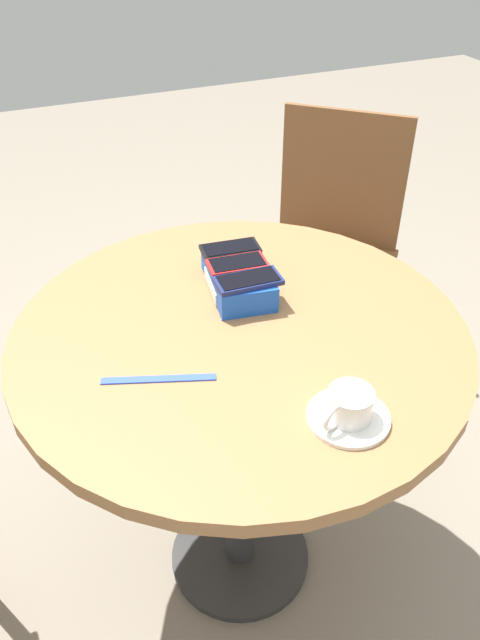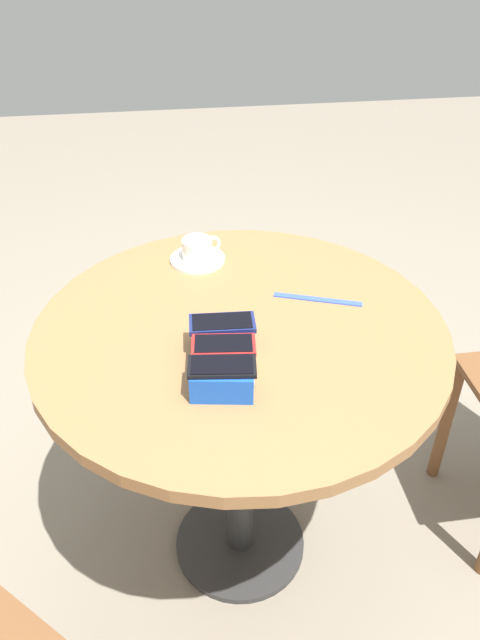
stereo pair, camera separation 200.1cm
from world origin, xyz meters
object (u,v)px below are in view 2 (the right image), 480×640
at_px(phone_black, 222,366).
at_px(lanyard_strap, 318,299).
at_px(round_table, 240,372).
at_px(phone_box, 224,357).
at_px(coffee_cup, 198,248).
at_px(saucer, 198,259).
at_px(phone_navy, 222,323).
at_px(phone_red, 224,345).

distance_m(phone_black, lanyard_strap, 0.37).
relative_size(round_table, phone_black, 6.77).
distance_m(phone_box, coffee_cup, 0.42).
distance_m(saucer, lanyard_strap, 0.33).
bearing_deg(saucer, phone_navy, -176.51).
distance_m(phone_black, saucer, 0.49).
xyz_separation_m(phone_box, phone_navy, (0.06, -0.01, 0.03)).
xyz_separation_m(phone_red, phone_navy, (0.07, -0.01, 0.00)).
relative_size(saucer, coffee_cup, 1.37).
bearing_deg(round_table, lanyard_strap, -67.00).
relative_size(phone_box, phone_red, 1.73).
distance_m(phone_red, saucer, 0.43).
bearing_deg(saucer, phone_black, -179.25).
height_order(phone_black, phone_navy, phone_navy).
bearing_deg(phone_black, phone_navy, -6.71).
height_order(phone_navy, saucer, phone_navy).
distance_m(coffee_cup, lanyard_strap, 0.33).
relative_size(phone_navy, lanyard_strap, 0.67).
xyz_separation_m(phone_red, coffee_cup, (0.42, 0.01, -0.03)).
relative_size(phone_box, lanyard_strap, 1.10).
bearing_deg(phone_black, saucer, 0.75).
bearing_deg(phone_black, round_table, -17.20).
xyz_separation_m(phone_navy, lanyard_strap, (0.14, -0.23, -0.06)).
relative_size(phone_red, lanyard_strap, 0.64).
bearing_deg(phone_red, phone_navy, -4.42).
bearing_deg(phone_red, saucer, 2.22).
relative_size(phone_red, coffee_cup, 1.28).
height_order(phone_box, saucer, phone_box).
bearing_deg(lanyard_strap, phone_navy, 121.49).
relative_size(saucer, lanyard_strap, 0.68).
relative_size(phone_black, phone_navy, 0.98).
bearing_deg(coffee_cup, phone_navy, -176.94).
distance_m(round_table, phone_red, 0.23).
bearing_deg(saucer, lanyard_strap, -129.75).
relative_size(phone_box, coffee_cup, 2.21).
height_order(round_table, phone_navy, phone_navy).
relative_size(phone_navy, coffee_cup, 1.35).
bearing_deg(phone_black, phone_box, -8.85).
relative_size(phone_black, phone_red, 1.03).
bearing_deg(coffee_cup, saucer, 111.11).
xyz_separation_m(saucer, lanyard_strap, (-0.21, -0.25, -0.00)).
distance_m(saucer, coffee_cup, 0.03).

